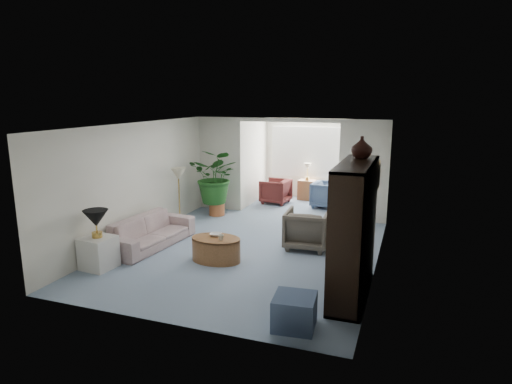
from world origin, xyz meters
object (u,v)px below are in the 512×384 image
at_px(coffee_bowl, 216,235).
at_px(plant_pot, 217,209).
at_px(sofa, 150,232).
at_px(end_table, 99,253).
at_px(floor_lamp, 178,174).
at_px(side_table_dark, 344,232).
at_px(table_lamp, 96,218).
at_px(coffee_cup, 221,238).
at_px(sunroom_chair_blue, 327,195).
at_px(wingback_chair, 307,229).
at_px(cabinet_urn, 362,147).
at_px(ottoman, 294,312).
at_px(sunroom_chair_maroon, 276,191).
at_px(framed_picture, 378,176).
at_px(entertainment_cabinet, 354,230).
at_px(coffee_table, 216,249).
at_px(sunroom_table, 307,190).

height_order(coffee_bowl, plant_pot, coffee_bowl).
bearing_deg(sofa, coffee_bowl, -92.12).
height_order(end_table, floor_lamp, floor_lamp).
bearing_deg(end_table, side_table_dark, 33.63).
distance_m(table_lamp, coffee_cup, 2.23).
xyz_separation_m(floor_lamp, sunroom_chair_blue, (3.00, 2.92, -0.89)).
relative_size(wingback_chair, cabinet_urn, 2.51).
bearing_deg(ottoman, cabinet_urn, 72.24).
xyz_separation_m(sofa, floor_lamp, (-0.19, 1.56, 0.94)).
distance_m(wingback_chair, sunroom_chair_maroon, 3.91).
bearing_deg(coffee_cup, sunroom_chair_maroon, 95.48).
bearing_deg(floor_lamp, framed_picture, -16.10).
distance_m(table_lamp, entertainment_cabinet, 4.44).
xyz_separation_m(wingback_chair, plant_pot, (-2.79, 1.70, -0.24)).
bearing_deg(coffee_table, framed_picture, 10.61).
bearing_deg(sunroom_table, floor_lamp, -121.48).
height_order(side_table_dark, sunroom_chair_maroon, sunroom_chair_maroon).
bearing_deg(sunroom_chair_maroon, ottoman, 24.77).
bearing_deg(sunroom_chair_maroon, end_table, -9.06).
bearing_deg(cabinet_urn, plant_pot, 142.09).
distance_m(coffee_table, cabinet_urn, 3.28).
relative_size(sofa, table_lamp, 4.79).
bearing_deg(entertainment_cabinet, cabinet_urn, 90.00).
bearing_deg(side_table_dark, cabinet_urn, -74.88).
bearing_deg(cabinet_urn, floor_lamp, 156.13).
height_order(end_table, ottoman, end_table).
distance_m(floor_lamp, side_table_dark, 4.06).
distance_m(entertainment_cabinet, sunroom_table, 6.53).
xyz_separation_m(table_lamp, entertainment_cabinet, (4.41, 0.46, 0.11)).
xyz_separation_m(end_table, sunroom_chair_blue, (3.01, 5.83, 0.07)).
bearing_deg(table_lamp, cabinet_urn, 12.29).
bearing_deg(sunroom_chair_blue, wingback_chair, -170.42).
relative_size(sofa, end_table, 3.64).
distance_m(table_lamp, sunroom_chair_blue, 6.58).
xyz_separation_m(end_table, ottoman, (3.84, -0.83, -0.07)).
relative_size(end_table, sunroom_table, 0.98).
bearing_deg(sunroom_table, sunroom_chair_blue, -45.00).
height_order(sunroom_chair_maroon, sunroom_table, sunroom_chair_maroon).
height_order(framed_picture, end_table, framed_picture).
distance_m(floor_lamp, sunroom_chair_maroon, 3.40).
distance_m(table_lamp, coffee_bowl, 2.16).
bearing_deg(ottoman, coffee_table, 137.08).
distance_m(coffee_bowl, ottoman, 2.87).
distance_m(table_lamp, floor_lamp, 2.93).
bearing_deg(wingback_chair, cabinet_urn, 126.78).
bearing_deg(cabinet_urn, coffee_cup, -179.60).
relative_size(coffee_table, coffee_cup, 8.71).
relative_size(floor_lamp, coffee_table, 0.38).
distance_m(table_lamp, ottoman, 3.99).
distance_m(coffee_cup, cabinet_urn, 3.00).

